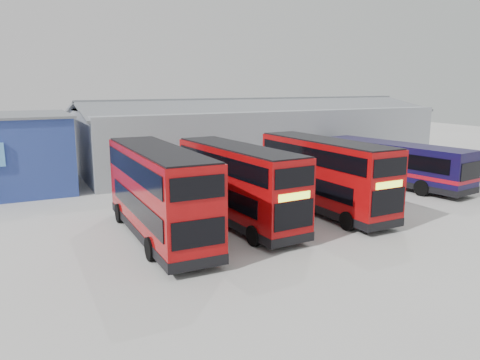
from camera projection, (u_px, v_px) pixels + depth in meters
ground_plane at (308, 243)px, 21.13m from camera, size 120.00×120.00×0.00m
maintenance_shed at (255, 135)px, 41.63m from camera, size 30.50×12.00×5.89m
double_decker_left at (159, 194)px, 21.39m from camera, size 2.63×10.09×4.25m
double_decker_centre at (238, 186)px, 23.73m from camera, size 2.95×9.67×4.03m
double_decker_right at (324, 176)px, 26.00m from camera, size 2.68×9.74×4.09m
single_decker_blue at (394, 164)px, 32.95m from camera, size 4.31×11.36×3.01m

